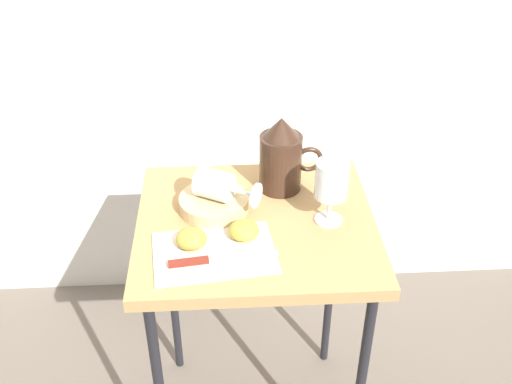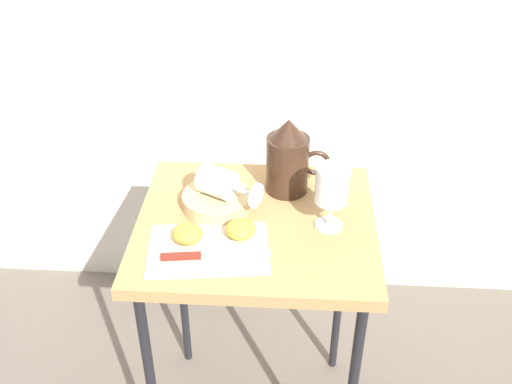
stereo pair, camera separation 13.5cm
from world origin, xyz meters
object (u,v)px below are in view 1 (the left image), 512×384
at_px(basket_tray, 214,204).
at_px(pitcher, 281,161).
at_px(apple_half_left, 192,239).
at_px(table, 256,246).
at_px(wine_glass_upright, 331,183).
at_px(knife, 207,260).
at_px(apple_half_right, 244,230).
at_px(wine_glass_tipped_near, 216,185).

bearing_deg(basket_tray, pitcher, 27.22).
height_order(basket_tray, apple_half_left, apple_half_left).
relative_size(table, pitcher, 3.75).
bearing_deg(wine_glass_upright, pitcher, 124.14).
xyz_separation_m(pitcher, knife, (-0.18, -0.28, -0.07)).
xyz_separation_m(wine_glass_upright, apple_half_left, (-0.31, -0.08, -0.08)).
height_order(pitcher, apple_half_left, pitcher).
height_order(table, pitcher, pitcher).
bearing_deg(knife, apple_half_left, 120.58).
bearing_deg(apple_half_left, table, 30.90).
bearing_deg(apple_half_right, apple_half_left, -168.23).
xyz_separation_m(table, basket_tray, (-0.10, 0.05, 0.09)).
relative_size(basket_tray, knife, 0.70).
xyz_separation_m(table, pitcher, (0.07, 0.13, 0.15)).
relative_size(apple_half_right, knife, 0.29).
relative_size(apple_half_left, knife, 0.29).
xyz_separation_m(basket_tray, apple_half_left, (-0.05, -0.14, 0.01)).
height_order(basket_tray, wine_glass_upright, wine_glass_upright).
bearing_deg(wine_glass_upright, apple_half_right, -164.91).
relative_size(table, wine_glass_tipped_near, 4.60).
xyz_separation_m(basket_tray, wine_glass_tipped_near, (0.01, -0.00, 0.05)).
bearing_deg(pitcher, apple_half_left, -134.02).
xyz_separation_m(pitcher, apple_half_right, (-0.10, -0.20, -0.06)).
distance_m(table, knife, 0.20).
bearing_deg(table, basket_tray, 152.79).
distance_m(wine_glass_upright, knife, 0.32).
height_order(wine_glass_upright, apple_half_left, wine_glass_upright).
relative_size(table, basket_tray, 4.47).
distance_m(basket_tray, wine_glass_tipped_near, 0.05).
distance_m(apple_half_left, knife, 0.07).
height_order(wine_glass_upright, apple_half_right, wine_glass_upright).
xyz_separation_m(wine_glass_upright, knife, (-0.28, -0.13, -0.09)).
relative_size(table, apple_half_left, 10.77).
bearing_deg(wine_glass_tipped_near, apple_half_right, -62.35).
bearing_deg(apple_half_right, wine_glass_tipped_near, 117.65).
distance_m(pitcher, apple_half_right, 0.23).
distance_m(apple_half_left, apple_half_right, 0.12).
bearing_deg(apple_half_left, knife, -59.42).
xyz_separation_m(wine_glass_upright, apple_half_right, (-0.20, -0.05, -0.08)).
relative_size(basket_tray, apple_half_right, 2.41).
xyz_separation_m(wine_glass_tipped_near, apple_half_left, (-0.06, -0.13, -0.05)).
bearing_deg(table, wine_glass_upright, -3.28).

